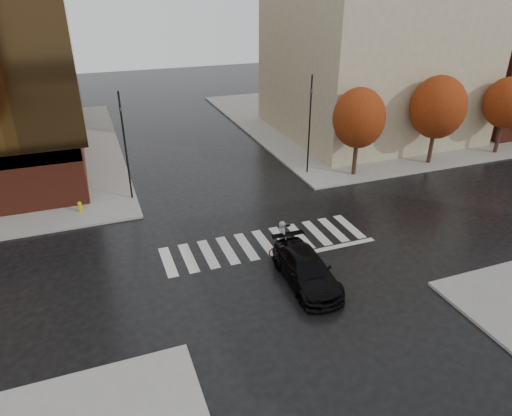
{
  "coord_description": "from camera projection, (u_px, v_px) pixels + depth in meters",
  "views": [
    {
      "loc": [
        -8.3,
        -20.12,
        13.31
      ],
      "look_at": [
        -0.31,
        1.08,
        2.0
      ],
      "focal_mm": 32.0,
      "sensor_mm": 36.0,
      "label": 1
    }
  ],
  "objects": [
    {
      "name": "ground",
      "position": [
        268.0,
        247.0,
        25.41
      ],
      "size": [
        120.0,
        120.0,
        0.0
      ],
      "primitive_type": "plane",
      "color": "black",
      "rests_on": "ground"
    },
    {
      "name": "sidewalk_ne",
      "position": [
        374.0,
        117.0,
        49.59
      ],
      "size": [
        30.0,
        30.0,
        0.15
      ],
      "primitive_type": "cube",
      "color": "gray",
      "rests_on": "ground"
    },
    {
      "name": "crosswalk",
      "position": [
        265.0,
        243.0,
        25.83
      ],
      "size": [
        12.0,
        3.0,
        0.01
      ],
      "primitive_type": "cube",
      "color": "silver",
      "rests_on": "ground"
    },
    {
      "name": "building_ne_tan",
      "position": [
        374.0,
        33.0,
        40.92
      ],
      "size": [
        16.0,
        16.0,
        18.0
      ],
      "primitive_type": "cube",
      "color": "tan",
      "rests_on": "sidewalk_ne"
    },
    {
      "name": "building_ne_brick",
      "position": [
        512.0,
        49.0,
        46.03
      ],
      "size": [
        14.0,
        14.0,
        14.0
      ],
      "primitive_type": "cube",
      "color": "maroon",
      "rests_on": "sidewalk_ne"
    },
    {
      "name": "tree_ne_a",
      "position": [
        359.0,
        118.0,
        32.77
      ],
      "size": [
        3.8,
        3.8,
        6.5
      ],
      "color": "black",
      "rests_on": "sidewalk_ne"
    },
    {
      "name": "tree_ne_b",
      "position": [
        438.0,
        107.0,
        34.91
      ],
      "size": [
        4.2,
        4.2,
        6.89
      ],
      "color": "black",
      "rests_on": "sidewalk_ne"
    },
    {
      "name": "tree_ne_c",
      "position": [
        507.0,
        103.0,
        37.23
      ],
      "size": [
        3.6,
        3.6,
        6.31
      ],
      "color": "black",
      "rests_on": "sidewalk_ne"
    },
    {
      "name": "sedan",
      "position": [
        306.0,
        269.0,
        22.14
      ],
      "size": [
        2.3,
        5.27,
        1.51
      ],
      "primitive_type": "imported",
      "rotation": [
        0.0,
        0.0,
        -0.04
      ],
      "color": "black",
      "rests_on": "ground"
    },
    {
      "name": "cyclist",
      "position": [
        283.0,
        244.0,
        24.41
      ],
      "size": [
        1.86,
        0.75,
        2.07
      ],
      "rotation": [
        0.0,
        0.0,
        1.64
      ],
      "color": "maroon",
      "rests_on": "ground"
    },
    {
      "name": "traffic_light_nw",
      "position": [
        125.0,
        140.0,
        29.07
      ],
      "size": [
        0.19,
        0.16,
        7.17
      ],
      "rotation": [
        0.0,
        0.0,
        -1.49
      ],
      "color": "black",
      "rests_on": "sidewalk_nw"
    },
    {
      "name": "traffic_light_ne",
      "position": [
        310.0,
        119.0,
        33.19
      ],
      "size": [
        0.17,
        0.2,
        7.31
      ],
      "rotation": [
        0.0,
        0.0,
        3.26
      ],
      "color": "black",
      "rests_on": "sidewalk_ne"
    },
    {
      "name": "fire_hydrant",
      "position": [
        80.0,
        206.0,
        28.87
      ],
      "size": [
        0.24,
        0.24,
        0.69
      ],
      "color": "#B9B00A",
      "rests_on": "sidewalk_nw"
    },
    {
      "name": "manhole",
      "position": [
        286.0,
        225.0,
        27.71
      ],
      "size": [
        0.63,
        0.63,
        0.01
      ],
      "primitive_type": "cylinder",
      "rotation": [
        0.0,
        0.0,
        -0.18
      ],
      "color": "#443318",
      "rests_on": "ground"
    }
  ]
}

